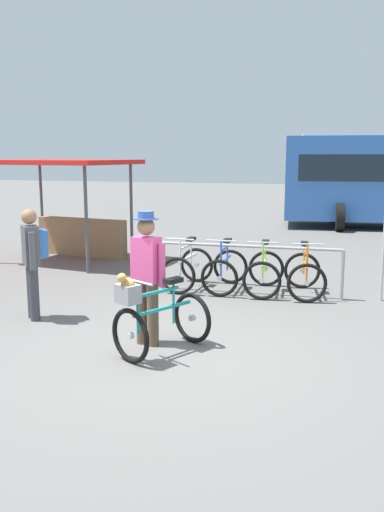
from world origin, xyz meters
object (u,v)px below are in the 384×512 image
racked_bike_blue (225,270)px  pedestrian_with_backpack (33,257)px  racked_bike_orange (304,274)px  featured_bicycle (155,316)px  racked_bike_white (188,268)px  racked_bike_lime (264,272)px  person_with_featured_bike (147,272)px  market_stall (70,199)px

racked_bike_blue → pedestrian_with_backpack: pedestrian_with_backpack is taller
racked_bike_orange → featured_bicycle: size_ratio=0.96×
racked_bike_orange → racked_bike_white: bearing=-178.2°
featured_bicycle → pedestrian_with_backpack: 2.45m
racked_bike_lime → person_with_featured_bike: (-0.99, -3.12, 0.58)m
racked_bike_blue → racked_bike_lime: same height
featured_bicycle → racked_bike_lime: bearing=77.4°
racked_bike_blue → racked_bike_orange: size_ratio=0.93×
racked_bike_white → pedestrian_with_backpack: 3.03m
racked_bike_orange → market_stall: market_stall is taller
featured_bicycle → person_with_featured_bike: (-0.22, 0.32, 0.46)m
racked_bike_blue → featured_bicycle: (-0.07, -3.42, 0.12)m
racked_bike_white → person_with_featured_bike: (0.41, -3.08, 0.58)m
racked_bike_white → racked_bike_orange: 2.10m
racked_bike_blue → racked_bike_lime: bearing=1.8°
racked_bike_white → pedestrian_with_backpack: pedestrian_with_backpack is taller
racked_bike_blue → person_with_featured_bike: 3.17m
person_with_featured_bike → racked_bike_white: bearing=97.5°
racked_bike_lime → market_stall: market_stall is taller
racked_bike_lime → racked_bike_blue: bearing=-178.2°
pedestrian_with_backpack → market_stall: bearing=112.3°
featured_bicycle → pedestrian_with_backpack: (-2.24, 0.90, 0.45)m
racked_bike_lime → featured_bicycle: featured_bicycle is taller
featured_bicycle → racked_bike_white: bearing=100.5°
racked_bike_lime → featured_bicycle: 3.53m
racked_bike_white → racked_bike_lime: bearing=1.8°
racked_bike_blue → market_stall: bearing=154.4°
racked_bike_lime → person_with_featured_bike: person_with_featured_bike is taller
racked_bike_white → market_stall: bearing=149.7°
racked_bike_orange → pedestrian_with_backpack: size_ratio=0.74×
racked_bike_lime → pedestrian_with_backpack: bearing=-139.7°
racked_bike_white → pedestrian_with_backpack: (-1.61, -2.50, 0.57)m
person_with_featured_bike → racked_bike_lime: bearing=72.3°
racked_bike_white → market_stall: size_ratio=0.33×
racked_bike_white → racked_bike_orange: bearing=1.8°
racked_bike_orange → market_stall: bearing=160.6°
featured_bicycle → person_with_featured_bike: bearing=124.8°
person_with_featured_bike → pedestrian_with_backpack: person_with_featured_bike is taller
racked_bike_white → person_with_featured_bike: bearing=-82.5°
racked_bike_orange → person_with_featured_bike: (-1.69, -3.14, 0.58)m
person_with_featured_bike → market_stall: (-3.87, 5.10, 0.45)m
racked_bike_lime → person_with_featured_bike: size_ratio=0.67×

